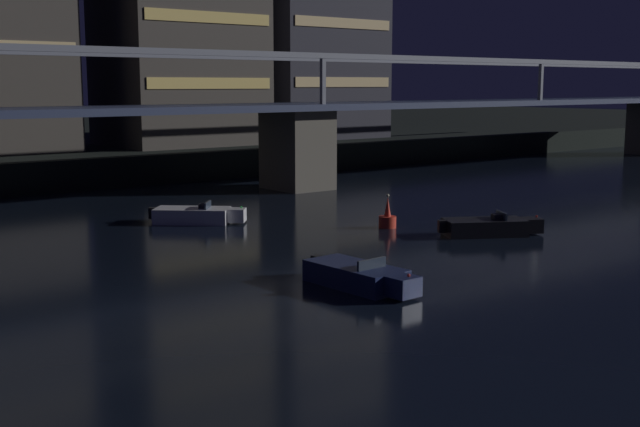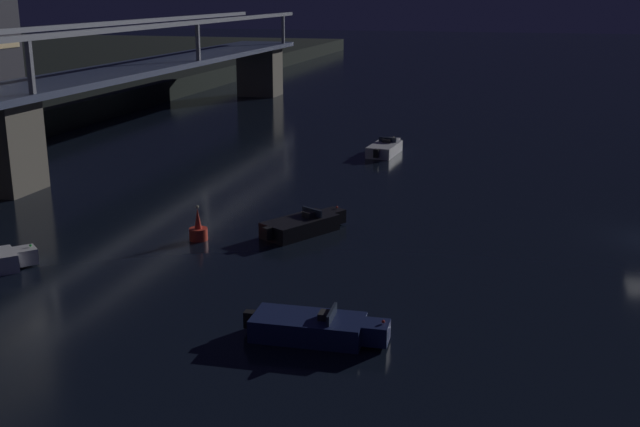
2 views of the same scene
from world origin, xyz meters
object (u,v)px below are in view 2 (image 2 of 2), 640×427
at_px(speedboat_mid_right, 303,225).
at_px(channel_buoy, 198,231).
at_px(speedboat_near_center, 385,149).
at_px(speedboat_near_left, 314,328).

xyz_separation_m(speedboat_mid_right, channel_buoy, (-2.47, 4.62, 0.06)).
bearing_deg(speedboat_mid_right, speedboat_near_center, -0.64).
height_order(speedboat_mid_right, channel_buoy, channel_buoy).
xyz_separation_m(speedboat_near_left, speedboat_mid_right, (11.78, 3.94, 0.00)).
distance_m(speedboat_near_center, channel_buoy, 23.58).
bearing_deg(channel_buoy, speedboat_near_center, -11.86).
bearing_deg(speedboat_near_left, channel_buoy, 42.59).
xyz_separation_m(speedboat_near_left, channel_buoy, (9.31, 8.55, 0.06)).
xyz_separation_m(speedboat_near_left, speedboat_near_center, (32.38, 3.71, 0.00)).
height_order(speedboat_near_center, speedboat_mid_right, same).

